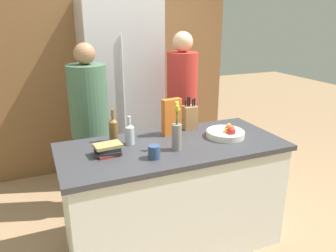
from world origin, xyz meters
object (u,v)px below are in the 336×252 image
(bottle_oil, at_px, (113,129))
(bottle_vinegar, at_px, (130,133))
(cereal_box, at_px, (172,117))
(refrigerator, at_px, (122,93))
(coffee_mug, at_px, (154,152))
(person_in_blue, at_px, (182,105))
(person_at_sink, at_px, (90,122))
(knife_block, at_px, (190,117))
(fruit_bowl, at_px, (226,133))
(book_stack, at_px, (108,149))
(flower_vase, at_px, (177,134))

(bottle_oil, distance_m, bottle_vinegar, 0.14)
(cereal_box, height_order, bottle_oil, cereal_box)
(bottle_vinegar, bearing_deg, refrigerator, 77.39)
(coffee_mug, xyz_separation_m, person_in_blue, (0.67, 0.98, 0.02))
(bottle_oil, distance_m, person_at_sink, 0.56)
(bottle_vinegar, bearing_deg, person_at_sink, 106.80)
(knife_block, distance_m, person_at_sink, 0.93)
(fruit_bowl, bearing_deg, bottle_vinegar, 169.03)
(coffee_mug, bearing_deg, refrigerator, 82.61)
(fruit_bowl, bearing_deg, knife_block, 121.07)
(fruit_bowl, xyz_separation_m, person_in_blue, (-0.02, 0.80, 0.04))
(knife_block, relative_size, bottle_oil, 1.09)
(coffee_mug, relative_size, bottle_oil, 0.44)
(refrigerator, bearing_deg, person_at_sink, -126.26)
(fruit_bowl, height_order, bottle_vinegar, bottle_vinegar)
(knife_block, distance_m, person_in_blue, 0.53)
(bottle_oil, relative_size, person_at_sink, 0.16)
(refrigerator, xyz_separation_m, coffee_mug, (-0.21, -1.63, -0.06))
(book_stack, bearing_deg, refrigerator, 71.11)
(coffee_mug, height_order, bottle_vinegar, bottle_vinegar)
(coffee_mug, height_order, person_at_sink, person_at_sink)
(cereal_box, distance_m, person_in_blue, 0.69)
(bottle_oil, relative_size, bottle_vinegar, 1.18)
(bottle_oil, xyz_separation_m, bottle_vinegar, (0.10, -0.10, -0.02))
(refrigerator, relative_size, book_stack, 9.93)
(fruit_bowl, height_order, book_stack, fruit_bowl)
(cereal_box, height_order, book_stack, cereal_box)
(book_stack, bearing_deg, fruit_bowl, -0.70)
(coffee_mug, relative_size, bottle_vinegar, 0.51)
(refrigerator, height_order, person_at_sink, refrigerator)
(fruit_bowl, height_order, knife_block, knife_block)
(book_stack, bearing_deg, bottle_vinegar, 34.39)
(coffee_mug, xyz_separation_m, person_at_sink, (-0.28, 0.97, -0.03))
(coffee_mug, bearing_deg, book_stack, 146.89)
(flower_vase, relative_size, book_stack, 1.83)
(knife_block, xyz_separation_m, flower_vase, (-0.30, -0.40, 0.02))
(bottle_oil, bearing_deg, person_in_blue, 32.89)
(knife_block, distance_m, flower_vase, 0.50)
(person_at_sink, height_order, person_in_blue, person_in_blue)
(refrigerator, height_order, cereal_box, refrigerator)
(flower_vase, height_order, coffee_mug, flower_vase)
(coffee_mug, xyz_separation_m, bottle_vinegar, (-0.08, 0.32, 0.04))
(knife_block, bearing_deg, fruit_bowl, -58.93)
(fruit_bowl, bearing_deg, person_at_sink, 140.71)
(person_at_sink, bearing_deg, bottle_vinegar, -82.55)
(book_stack, height_order, person_in_blue, person_in_blue)
(flower_vase, distance_m, book_stack, 0.51)
(fruit_bowl, bearing_deg, coffee_mug, -166.03)
(fruit_bowl, height_order, person_at_sink, person_at_sink)
(coffee_mug, bearing_deg, fruit_bowl, 13.97)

